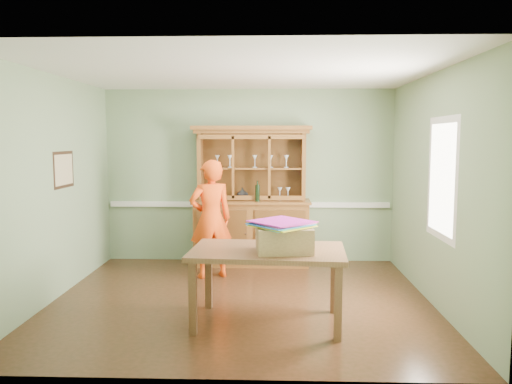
{
  "coord_description": "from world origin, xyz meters",
  "views": [
    {
      "loc": [
        0.38,
        -5.83,
        1.93
      ],
      "look_at": [
        0.16,
        0.4,
        1.27
      ],
      "focal_mm": 35.0,
      "sensor_mm": 36.0,
      "label": 1
    }
  ],
  "objects_px": {
    "china_hutch": "(252,216)",
    "cardboard_box": "(284,239)",
    "person": "(211,219)",
    "dining_table": "(268,258)"
  },
  "relations": [
    {
      "from": "china_hutch",
      "to": "person",
      "type": "height_order",
      "value": "china_hutch"
    },
    {
      "from": "dining_table",
      "to": "person",
      "type": "relative_size",
      "value": 1.0
    },
    {
      "from": "china_hutch",
      "to": "cardboard_box",
      "type": "xyz_separation_m",
      "value": [
        0.44,
        -2.61,
        0.17
      ]
    },
    {
      "from": "cardboard_box",
      "to": "person",
      "type": "xyz_separation_m",
      "value": [
        -0.98,
        1.85,
        -0.1
      ]
    },
    {
      "from": "cardboard_box",
      "to": "person",
      "type": "height_order",
      "value": "person"
    },
    {
      "from": "cardboard_box",
      "to": "person",
      "type": "distance_m",
      "value": 2.1
    },
    {
      "from": "cardboard_box",
      "to": "person",
      "type": "bearing_deg",
      "value": 117.8
    },
    {
      "from": "dining_table",
      "to": "person",
      "type": "xyz_separation_m",
      "value": [
        -0.81,
        1.74,
        0.13
      ]
    },
    {
      "from": "china_hutch",
      "to": "dining_table",
      "type": "relative_size",
      "value": 1.29
    },
    {
      "from": "china_hutch",
      "to": "cardboard_box",
      "type": "bearing_deg",
      "value": -80.38
    }
  ]
}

